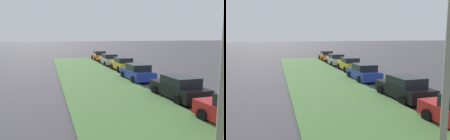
{
  "view_description": "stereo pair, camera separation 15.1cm",
  "coord_description": "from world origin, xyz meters",
  "views": [
    {
      "loc": [
        -0.54,
        11.12,
        3.98
      ],
      "look_at": [
        16.78,
        6.38,
        1.34
      ],
      "focal_mm": 38.47,
      "sensor_mm": 36.0,
      "label": 1
    },
    {
      "loc": [
        -0.58,
        10.98,
        3.98
      ],
      "look_at": [
        16.78,
        6.38,
        1.34
      ],
      "focal_mm": 38.47,
      "sensor_mm": 36.0,
      "label": 2
    }
  ],
  "objects": [
    {
      "name": "parked_car_orange",
      "position": [
        36.61,
        3.05,
        0.72
      ],
      "size": [
        4.33,
        2.07,
        1.47
      ],
      "rotation": [
        0.0,
        0.0,
        -0.01
      ],
      "color": "orange",
      "rests_on": "ground"
    },
    {
      "name": "parked_car_black",
      "position": [
        12.47,
        3.25,
        0.72
      ],
      "size": [
        4.39,
        2.19,
        1.47
      ],
      "rotation": [
        0.0,
        0.0,
        0.05
      ],
      "color": "black",
      "rests_on": "ground"
    },
    {
      "name": "parked_car_yellow",
      "position": [
        25.09,
        2.84,
        0.72
      ],
      "size": [
        4.31,
        2.05,
        1.47
      ],
      "rotation": [
        0.0,
        0.0,
        -0.01
      ],
      "color": "gold",
      "rests_on": "ground"
    },
    {
      "name": "parked_car_silver",
      "position": [
        30.33,
        3.07,
        0.72
      ],
      "size": [
        4.33,
        2.07,
        1.47
      ],
      "rotation": [
        0.0,
        0.0,
        0.01
      ],
      "color": "#B2B5BA",
      "rests_on": "ground"
    },
    {
      "name": "grass_median",
      "position": [
        10.0,
        7.12,
        0.06
      ],
      "size": [
        60.0,
        6.0,
        0.12
      ],
      "primitive_type": "cube",
      "color": "#477238",
      "rests_on": "ground"
    },
    {
      "name": "parked_car_blue",
      "position": [
        18.99,
        3.46,
        0.72
      ],
      "size": [
        4.31,
        2.04,
        1.47
      ],
      "rotation": [
        0.0,
        0.0,
        0.01
      ],
      "color": "#23389E",
      "rests_on": "ground"
    }
  ]
}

